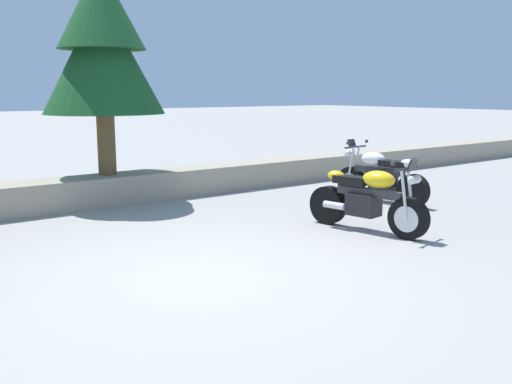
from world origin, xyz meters
TOP-DOWN VIEW (x-y plane):
  - ground_plane at (0.00, 0.00)m, footprint 120.00×120.00m
  - stone_wall at (0.00, 4.80)m, footprint 36.00×0.80m
  - motorcycle_yellow_centre at (3.19, 0.32)m, footprint 0.76×2.06m
  - motorcycle_white_far_right at (5.21, 1.81)m, footprint 0.67×2.07m
  - pine_tree_mid_right at (0.94, 4.93)m, footprint 2.26×2.26m

SIDE VIEW (x-z plane):
  - ground_plane at x=0.00m, z-range 0.00..0.00m
  - stone_wall at x=0.00m, z-range 0.00..0.55m
  - motorcycle_yellow_centre at x=3.19m, z-range -0.10..1.07m
  - motorcycle_white_far_right at x=5.21m, z-range -0.10..1.07m
  - pine_tree_mid_right at x=0.94m, z-range 1.06..4.97m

